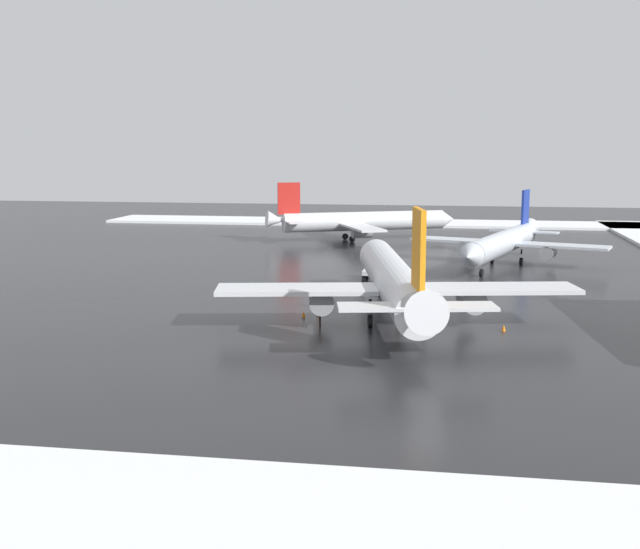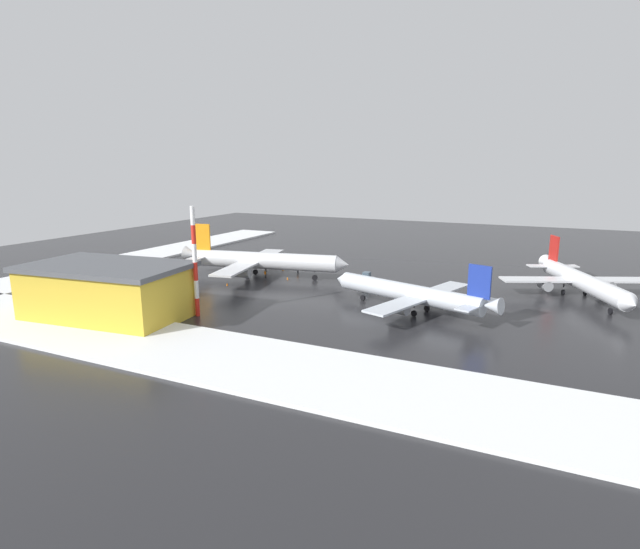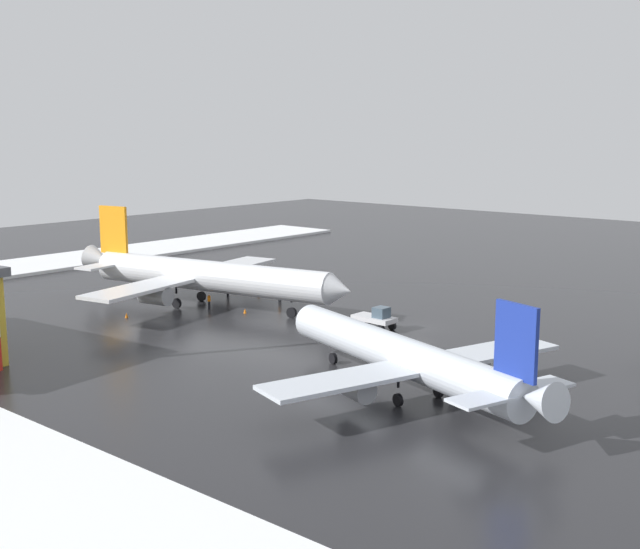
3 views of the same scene
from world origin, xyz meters
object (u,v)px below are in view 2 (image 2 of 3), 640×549
Objects in this scene: traffic_cone_near_nose at (227,284)px; traffic_cone_mid_line at (283,269)px; traffic_cone_wingtip_side at (288,278)px; airplane_distant_tail at (261,260)px; ground_crew_mid_apron at (265,274)px; cargo_hangar at (108,291)px; antenna_mast at (195,262)px; ground_crew_beside_wing at (298,268)px; airplane_parked_starboard at (411,293)px; ground_crew_near_tug at (266,267)px; airplane_far_rear at (581,281)px; pushback_tug at (364,277)px.

traffic_cone_mid_line is (2.90, 17.97, 0.00)m from traffic_cone_near_nose.
airplane_distant_tail is at bearing -175.11° from traffic_cone_wingtip_side.
traffic_cone_near_nose is at bearing -120.31° from ground_crew_mid_apron.
ground_crew_mid_apron is at bearing 72.57° from cargo_hangar.
antenna_mast is at bearing -67.24° from traffic_cone_near_nose.
airplane_parked_starboard is at bearing 28.51° from ground_crew_beside_wing.
airplane_parked_starboard is 18.18× the size of ground_crew_near_tug.
airplane_parked_starboard is (36.52, -11.84, -0.60)m from airplane_distant_tail.
airplane_far_rear is at bearing 86.29° from ground_crew_near_tug.
traffic_cone_wingtip_side is at bearing -54.74° from traffic_cone_mid_line.
ground_crew_near_tug reaches higher than traffic_cone_near_nose.
traffic_cone_wingtip_side is (12.21, 36.40, -4.17)m from cargo_hangar.
airplane_far_rear is at bearing -121.66° from airplane_parked_starboard.
airplane_far_rear is 67.48m from traffic_cone_near_nose.
ground_crew_beside_wing and ground_crew_near_tug have the same top height.
ground_crew_mid_apron is at bearing -26.85° from airplane_distant_tail.
airplane_far_rear is 6.74× the size of pushback_tug.
traffic_cone_wingtip_side is at bearing -166.75° from pushback_tug.
ground_crew_near_tug is 10.69m from traffic_cone_wingtip_side.
airplane_far_rear is 82.26m from cargo_hangar.
ground_crew_near_tug is at bearing 79.56° from cargo_hangar.
ground_crew_beside_wing is 3.11× the size of traffic_cone_near_nose.
ground_crew_beside_wing is 1.00× the size of ground_crew_near_tug.
pushback_tug is 8.45× the size of traffic_cone_mid_line.
pushback_tug is at bearing 11.92° from traffic_cone_wingtip_side.
traffic_cone_mid_line is 9.64m from traffic_cone_wingtip_side.
ground_crew_mid_apron is (-21.09, -4.27, -0.31)m from pushback_tug.
ground_crew_beside_wing is 45.07m from cargo_hangar.
ground_crew_mid_apron is (-35.30, 11.49, -2.16)m from airplane_parked_starboard.
airplane_parked_starboard is 21.30m from pushback_tug.
traffic_cone_wingtip_side is at bearing 65.42° from cargo_hangar.
cargo_hangar is at bearing -79.96° from airplane_far_rear.
traffic_cone_wingtip_side is at bearing -0.02° from ground_crew_mid_apron.
airplane_distant_tail reaches higher than traffic_cone_mid_line.
traffic_cone_near_nose is 1.00× the size of traffic_cone_mid_line.
traffic_cone_mid_line is (-61.58, -1.68, -2.97)m from airplane_far_rear.
traffic_cone_near_nose is at bearing 14.59° from airplane_parked_starboard.
ground_crew_near_tug is 7.73m from ground_crew_mid_apron.
traffic_cone_near_nose is at bearing 75.86° from cargo_hangar.
antenna_mast is at bearing -89.19° from airplane_distant_tail.
cargo_hangar is at bearing -11.43° from ground_crew_near_tug.
traffic_cone_mid_line is (-0.51, 8.76, -0.70)m from ground_crew_mid_apron.
ground_crew_mid_apron is 3.11× the size of traffic_cone_mid_line.
antenna_mast is (-16.36, -32.91, 7.57)m from pushback_tug.
airplane_parked_starboard reaches higher than traffic_cone_mid_line.
ground_crew_beside_wing is 37.56m from antenna_mast.
ground_crew_mid_apron is (3.91, -6.67, 0.00)m from ground_crew_near_tug.
airplane_far_rear is 1.01× the size of airplane_parked_starboard.
airplane_distant_tail is 22.14× the size of ground_crew_mid_apron.
airplane_far_rear is 57.38m from ground_crew_beside_wing.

